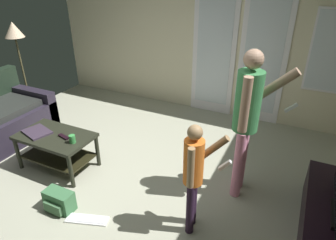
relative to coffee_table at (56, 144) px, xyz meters
name	(u,v)px	position (x,y,z in m)	size (l,w,h in m)	color
ground_plane	(116,184)	(0.85, 0.02, -0.35)	(5.40, 5.06, 0.02)	#9FA08A
wall_back_with_doors	(202,38)	(0.97, 2.52, 0.93)	(5.40, 0.09, 2.62)	beige
coffee_table	(56,144)	(0.00, 0.00, 0.00)	(0.94, 0.56, 0.47)	black
tv_stand	(330,232)	(3.14, 0.11, -0.15)	(0.48, 1.66, 0.39)	black
person_adult	(248,114)	(2.20, 0.56, 0.65)	(0.60, 0.47, 1.66)	pink
person_child	(194,171)	(1.93, -0.20, 0.35)	(0.40, 0.36, 1.16)	#2B1A2E
floor_lamp	(15,37)	(-1.62, 1.00, 0.99)	(0.30, 0.30, 1.57)	#2F2528
backpack	(59,201)	(0.56, -0.59, -0.23)	(0.32, 0.20, 0.23)	#3A6B43
loose_keyboard	(87,219)	(0.92, -0.59, -0.33)	(0.46, 0.26, 0.02)	white
laptop_closed	(37,132)	(-0.24, -0.05, 0.14)	(0.34, 0.26, 0.02)	#392E3E
cup_near_edge	(72,139)	(0.33, -0.04, 0.18)	(0.07, 0.07, 0.10)	#378B42
tv_remote_black	(64,137)	(0.15, 0.00, 0.14)	(0.17, 0.05, 0.02)	black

